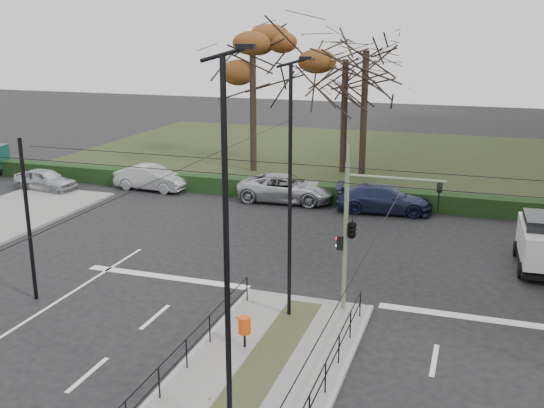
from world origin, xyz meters
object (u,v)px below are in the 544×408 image
at_px(parked_car_second, 151,178).
at_px(parked_car_first, 45,180).
at_px(traffic_light, 355,227).
at_px(litter_bin, 245,326).
at_px(bare_tree_near, 366,60).
at_px(bare_tree_center, 345,68).
at_px(parked_car_fourth, 287,188).
at_px(white_van, 543,241).
at_px(rust_tree, 253,50).
at_px(streetlamp_median_far, 291,190).
at_px(parked_car_third, 384,199).
at_px(streetlamp_median_near, 227,253).

bearing_deg(parked_car_second, parked_car_first, 114.23).
relative_size(traffic_light, litter_bin, 5.25).
bearing_deg(bare_tree_near, litter_bin, -87.55).
bearing_deg(parked_car_second, bare_tree_center, -47.36).
bearing_deg(parked_car_fourth, parked_car_second, 87.75).
height_order(bare_tree_center, bare_tree_near, bare_tree_near).
relative_size(litter_bin, parked_car_first, 0.24).
relative_size(parked_car_first, white_van, 0.97).
relative_size(litter_bin, parked_car_fourth, 0.18).
bearing_deg(rust_tree, traffic_light, -61.45).
height_order(streetlamp_median_far, parked_car_third, streetlamp_median_far).
distance_m(streetlamp_median_far, parked_car_first, 23.19).
relative_size(parked_car_first, bare_tree_center, 0.40).
bearing_deg(litter_bin, parked_car_second, 126.34).
relative_size(parked_car_second, parked_car_third, 0.89).
relative_size(parked_car_second, parked_car_fourth, 0.82).
bearing_deg(bare_tree_near, parked_car_first, -150.12).
bearing_deg(white_van, parked_car_fourth, 152.48).
height_order(streetlamp_median_near, white_van, streetlamp_median_near).
bearing_deg(parked_car_second, litter_bin, -140.48).
distance_m(parked_car_first, bare_tree_center, 20.38).
xyz_separation_m(rust_tree, bare_tree_center, (5.96, 1.52, -1.15)).
bearing_deg(parked_car_third, bare_tree_center, 19.56).
relative_size(parked_car_fourth, rust_tree, 0.52).
distance_m(traffic_light, parked_car_fourth, 15.19).
xyz_separation_m(traffic_light, bare_tree_center, (-5.08, 21.81, 3.96)).
xyz_separation_m(traffic_light, litter_bin, (-2.58, -3.75, -2.31)).
xyz_separation_m(parked_car_first, parked_car_fourth, (14.68, 2.35, 0.08)).
bearing_deg(litter_bin, parked_car_first, 141.39).
xyz_separation_m(streetlamp_median_near, streetlamp_median_far, (-0.61, 6.87, -0.27)).
relative_size(streetlamp_median_near, streetlamp_median_far, 1.06).
bearing_deg(bare_tree_near, streetlamp_median_near, -85.45).
xyz_separation_m(parked_car_third, white_van, (7.47, -6.36, 0.43)).
height_order(parked_car_first, rust_tree, rust_tree).
xyz_separation_m(streetlamp_median_far, rust_tree, (-9.11, 21.42, 3.72)).
relative_size(streetlamp_median_near, bare_tree_near, 0.85).
distance_m(traffic_light, bare_tree_near, 22.02).
distance_m(litter_bin, parked_car_first, 23.87).
bearing_deg(litter_bin, parked_car_third, 84.33).
relative_size(traffic_light, white_van, 1.24).
height_order(litter_bin, bare_tree_center, bare_tree_center).
xyz_separation_m(traffic_light, bare_tree_near, (-3.65, 21.25, 4.49)).
distance_m(streetlamp_median_near, streetlamp_median_far, 6.90).
bearing_deg(streetlamp_median_near, white_van, 61.76).
xyz_separation_m(parked_car_first, rust_tree, (10.19, 9.14, 7.57)).
xyz_separation_m(traffic_light, streetlamp_median_far, (-1.93, -1.13, 1.38)).
distance_m(parked_car_fourth, bare_tree_near, 10.76).
height_order(parked_car_fourth, bare_tree_center, bare_tree_center).
distance_m(traffic_light, litter_bin, 5.10).
height_order(parked_car_first, bare_tree_center, bare_tree_center).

